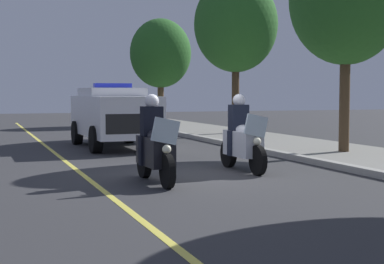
# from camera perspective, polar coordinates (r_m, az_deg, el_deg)

# --- Properties ---
(ground_plane) EXTENTS (80.00, 80.00, 0.00)m
(ground_plane) POSITION_cam_1_polar(r_m,az_deg,el_deg) (12.53, 0.42, -4.19)
(ground_plane) COLOR #333335
(curb_strip) EXTENTS (48.00, 0.24, 0.15)m
(curb_strip) POSITION_cam_1_polar(r_m,az_deg,el_deg) (14.06, 13.51, -3.11)
(curb_strip) COLOR #9E9B93
(curb_strip) RESTS_ON ground
(lane_stripe_center) EXTENTS (48.00, 0.12, 0.01)m
(lane_stripe_center) POSITION_cam_1_polar(r_m,az_deg,el_deg) (11.93, -9.87, -4.63)
(lane_stripe_center) COLOR #E0D14C
(lane_stripe_center) RESTS_ON ground
(police_motorcycle_lead_left) EXTENTS (2.14, 0.56, 1.72)m
(police_motorcycle_lead_left) POSITION_cam_1_polar(r_m,az_deg,el_deg) (11.38, -3.63, -1.46)
(police_motorcycle_lead_left) COLOR black
(police_motorcycle_lead_left) RESTS_ON ground
(police_motorcycle_lead_right) EXTENTS (2.14, 0.56, 1.72)m
(police_motorcycle_lead_right) POSITION_cam_1_polar(r_m,az_deg,el_deg) (13.13, 4.89, -0.76)
(police_motorcycle_lead_right) COLOR black
(police_motorcycle_lead_right) RESTS_ON ground
(police_suv) EXTENTS (4.94, 2.14, 2.05)m
(police_suv) POSITION_cam_1_polar(r_m,az_deg,el_deg) (18.89, -7.62, 1.72)
(police_suv) COLOR silver
(police_suv) RESTS_ON ground
(tree_mid_block) EXTENTS (3.15, 3.15, 6.04)m
(tree_mid_block) POSITION_cam_1_polar(r_m,az_deg,el_deg) (17.18, 14.73, 12.29)
(tree_mid_block) COLOR #4C3823
(tree_mid_block) RESTS_ON sidewalk_strip
(tree_far_back) EXTENTS (3.40, 3.40, 6.37)m
(tree_far_back) POSITION_cam_1_polar(r_m,az_deg,el_deg) (24.31, 4.27, 10.33)
(tree_far_back) COLOR #42301E
(tree_far_back) RESTS_ON sidewalk_strip
(tree_behind_suv) EXTENTS (3.32, 3.32, 5.66)m
(tree_behind_suv) POSITION_cam_1_polar(r_m,az_deg,el_deg) (32.13, -3.07, 7.61)
(tree_behind_suv) COLOR #4C3823
(tree_behind_suv) RESTS_ON sidewalk_strip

